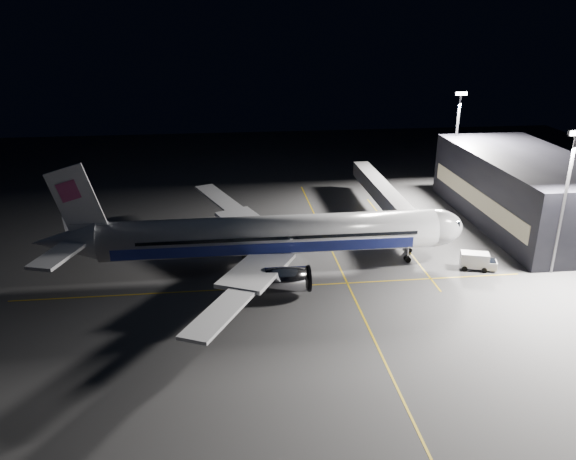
% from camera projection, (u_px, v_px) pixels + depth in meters
% --- Properties ---
extents(ground, '(200.00, 200.00, 0.00)m').
position_uv_depth(ground, '(272.00, 268.00, 82.26)').
color(ground, '#4C4C4F').
rests_on(ground, ground).
extents(guide_line_main, '(0.25, 80.00, 0.01)m').
position_uv_depth(guide_line_main, '(339.00, 265.00, 83.34)').
color(guide_line_main, gold).
rests_on(guide_line_main, ground).
extents(guide_line_cross, '(70.00, 0.25, 0.01)m').
position_uv_depth(guide_line_cross, '(276.00, 287.00, 76.70)').
color(guide_line_cross, gold).
rests_on(guide_line_cross, ground).
extents(guide_line_side, '(0.25, 40.00, 0.01)m').
position_uv_depth(guide_line_side, '(397.00, 236.00, 93.89)').
color(guide_line_side, gold).
rests_on(guide_line_side, ground).
extents(airliner, '(61.48, 54.22, 16.64)m').
position_uv_depth(airliner, '(264.00, 236.00, 80.26)').
color(airliner, silver).
rests_on(airliner, ground).
extents(terminal, '(18.12, 40.00, 12.00)m').
position_uv_depth(terminal, '(526.00, 190.00, 98.01)').
color(terminal, black).
rests_on(terminal, ground).
extents(jet_bridge, '(3.60, 34.40, 6.30)m').
position_uv_depth(jet_bridge, '(385.00, 196.00, 99.68)').
color(jet_bridge, '#B2B2B7').
rests_on(jet_bridge, ground).
extents(floodlight_mast_north, '(2.40, 0.68, 20.70)m').
position_uv_depth(floodlight_mast_north, '(457.00, 134.00, 111.68)').
color(floodlight_mast_north, '#59595E').
rests_on(floodlight_mast_north, ground).
extents(floodlight_mast_south, '(2.40, 0.67, 20.70)m').
position_uv_depth(floodlight_mast_south, '(566.00, 190.00, 76.52)').
color(floodlight_mast_south, '#59595E').
rests_on(floodlight_mast_south, ground).
extents(service_truck, '(5.43, 3.43, 2.59)m').
position_uv_depth(service_truck, '(478.00, 261.00, 81.39)').
color(service_truck, silver).
rests_on(service_truck, ground).
extents(baggage_tug, '(2.25, 1.90, 1.50)m').
position_uv_depth(baggage_tug, '(281.00, 243.00, 89.65)').
color(baggage_tug, black).
rests_on(baggage_tug, ground).
extents(safety_cone_a, '(0.42, 0.42, 0.63)m').
position_uv_depth(safety_cone_a, '(284.00, 255.00, 86.08)').
color(safety_cone_a, orange).
rests_on(safety_cone_a, ground).
extents(safety_cone_b, '(0.38, 0.38, 0.57)m').
position_uv_depth(safety_cone_b, '(270.00, 237.00, 93.11)').
color(safety_cone_b, orange).
rests_on(safety_cone_b, ground).
extents(safety_cone_c, '(0.43, 0.43, 0.64)m').
position_uv_depth(safety_cone_c, '(217.00, 246.00, 89.22)').
color(safety_cone_c, orange).
rests_on(safety_cone_c, ground).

